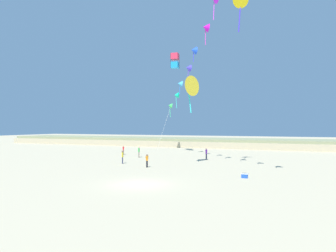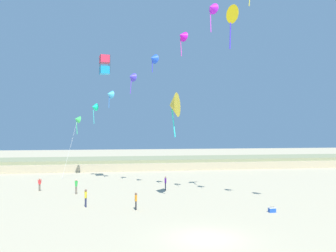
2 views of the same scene
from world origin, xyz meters
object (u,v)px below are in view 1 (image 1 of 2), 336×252
person_far_left (123,156)px  large_kite_low_lead (240,0)px  large_kite_mid_trail (190,86)px  large_kite_high_solo (175,61)px  person_near_right (139,151)px  person_far_right (206,153)px  person_mid_center (147,160)px  beach_cooler (245,176)px  person_near_left (123,149)px

person_far_left → large_kite_low_lead: 23.02m
large_kite_mid_trail → large_kite_high_solo: (-6.81, 12.98, 6.24)m
person_near_right → person_far_right: (10.11, 0.98, -0.01)m
person_mid_center → beach_cooler: person_mid_center is taller
person_far_right → large_kite_mid_trail: bearing=-92.6°
person_near_right → large_kite_low_lead: size_ratio=0.36×
person_near_right → person_far_right: size_ratio=1.01×
large_kite_low_lead → beach_cooler: large_kite_low_lead is taller
person_far_right → large_kite_low_lead: 19.98m
person_mid_center → large_kite_low_lead: size_ratio=0.32×
person_near_right → person_mid_center: (5.81, -9.11, -0.09)m
person_mid_center → large_kite_low_lead: bearing=18.7°
person_far_left → person_near_right: bearing=101.2°
person_near_right → large_kite_high_solo: 16.76m
person_mid_center → large_kite_high_solo: (-2.80, 16.43, 14.87)m
person_near_left → person_far_right: bearing=-7.3°
person_near_right → beach_cooler: size_ratio=2.90×
person_mid_center → large_kite_low_lead: 20.86m
person_near_left → large_kite_low_lead: bearing=-23.2°
person_near_left → large_kite_mid_trail: bearing=-31.0°
large_kite_high_solo → beach_cooler: size_ratio=4.32×
person_near_left → person_far_left: (5.76, -9.96, 0.06)m
person_mid_center → person_far_right: size_ratio=0.92×
person_mid_center → large_kite_mid_trail: bearing=40.7°
person_near_left → person_mid_center: 15.67m
person_near_left → large_kite_mid_trail: 18.62m
large_kite_mid_trail → person_near_right: bearing=150.0°
large_kite_low_lead → person_near_left: bearing=156.8°
person_near_left → person_near_right: size_ratio=0.91×
large_kite_low_lead → large_kite_mid_trail: size_ratio=1.05×
person_near_left → person_near_right: 5.18m
person_near_left → person_mid_center: size_ratio=1.01×
large_kite_low_lead → large_kite_mid_trail: bearing=179.2°
person_near_left → large_kite_mid_trail: (14.15, -8.49, 8.62)m
person_far_left → large_kite_high_solo: bearing=83.7°
person_near_left → beach_cooler: 26.09m
person_near_right → beach_cooler: bearing=-35.0°
person_far_right → beach_cooler: 14.76m
large_kite_mid_trail → large_kite_high_solo: 15.93m
large_kite_high_solo → large_kite_mid_trail: bearing=-62.3°
large_kite_mid_trail → large_kite_high_solo: size_ratio=1.78×
large_kite_mid_trail → large_kite_high_solo: bearing=117.7°
person_near_left → large_kite_mid_trail: large_kite_mid_trail is taller
person_far_right → large_kite_mid_trail: (-0.30, -6.65, 8.55)m
beach_cooler → person_near_right: bearing=145.0°
person_mid_center → beach_cooler: 11.69m
person_mid_center → large_kite_mid_trail: large_kite_mid_trail is taller
large_kite_high_solo → person_mid_center: bearing=-80.3°
person_near_left → person_far_left: 11.50m
person_far_right → large_kite_mid_trail: size_ratio=0.37×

